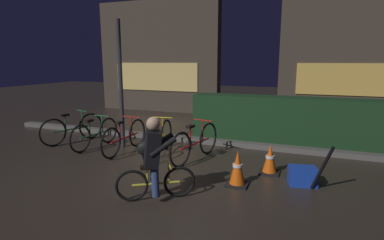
% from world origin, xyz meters
% --- Properties ---
extents(ground_plane, '(40.00, 40.00, 0.00)m').
position_xyz_m(ground_plane, '(0.00, 0.00, 0.00)').
color(ground_plane, '#2D261E').
extents(sidewalk_curb, '(12.00, 0.24, 0.12)m').
position_xyz_m(sidewalk_curb, '(0.00, 2.20, 0.06)').
color(sidewalk_curb, '#56544F').
rests_on(sidewalk_curb, ground).
extents(hedge_row, '(4.80, 0.70, 1.14)m').
position_xyz_m(hedge_row, '(1.80, 3.10, 0.57)').
color(hedge_row, '#19381C').
rests_on(hedge_row, ground).
extents(storefront_left, '(5.09, 0.54, 4.37)m').
position_xyz_m(storefront_left, '(-3.50, 6.50, 2.17)').
color(storefront_left, '#42382D').
rests_on(storefront_left, ground).
extents(storefront_right, '(4.25, 0.54, 4.60)m').
position_xyz_m(storefront_right, '(3.32, 7.20, 2.29)').
color(storefront_right, '#42382D').
rests_on(storefront_right, ground).
extents(street_post, '(0.10, 0.10, 2.95)m').
position_xyz_m(street_post, '(-1.79, 1.20, 1.47)').
color(street_post, '#2D2D33').
rests_on(street_post, ground).
extents(parked_bike_leftmost, '(0.62, 1.62, 0.78)m').
position_xyz_m(parked_bike_leftmost, '(-3.22, 1.12, 0.35)').
color(parked_bike_leftmost, black).
rests_on(parked_bike_leftmost, ground).
extents(parked_bike_left_mid, '(0.46, 1.58, 0.73)m').
position_xyz_m(parked_bike_left_mid, '(-2.38, 0.93, 0.33)').
color(parked_bike_left_mid, black).
rests_on(parked_bike_left_mid, ground).
extents(parked_bike_center_left, '(0.46, 1.67, 0.77)m').
position_xyz_m(parked_bike_center_left, '(-1.51, 0.85, 0.35)').
color(parked_bike_center_left, black).
rests_on(parked_bike_center_left, ground).
extents(parked_bike_center_right, '(0.46, 1.73, 0.80)m').
position_xyz_m(parked_bike_center_right, '(-0.70, 0.92, 0.36)').
color(parked_bike_center_right, black).
rests_on(parked_bike_center_right, ground).
extents(parked_bike_right_mid, '(0.50, 1.72, 0.81)m').
position_xyz_m(parked_bike_right_mid, '(0.16, 0.88, 0.36)').
color(parked_bike_right_mid, black).
rests_on(parked_bike_right_mid, ground).
extents(traffic_cone_near, '(0.36, 0.36, 0.59)m').
position_xyz_m(traffic_cone_near, '(1.27, -0.10, 0.29)').
color(traffic_cone_near, black).
rests_on(traffic_cone_near, ground).
extents(traffic_cone_far, '(0.36, 0.36, 0.54)m').
position_xyz_m(traffic_cone_far, '(1.70, 0.65, 0.26)').
color(traffic_cone_far, black).
rests_on(traffic_cone_far, ground).
extents(blue_crate, '(0.50, 0.41, 0.30)m').
position_xyz_m(blue_crate, '(2.28, 0.30, 0.15)').
color(blue_crate, '#193DB7').
rests_on(blue_crate, ground).
extents(cyclist, '(1.02, 0.68, 1.25)m').
position_xyz_m(cyclist, '(0.22, -1.04, 0.63)').
color(cyclist, black).
rests_on(cyclist, ground).
extents(closed_umbrella, '(0.31, 0.31, 0.80)m').
position_xyz_m(closed_umbrella, '(2.55, 0.05, 0.40)').
color(closed_umbrella, black).
rests_on(closed_umbrella, ground).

